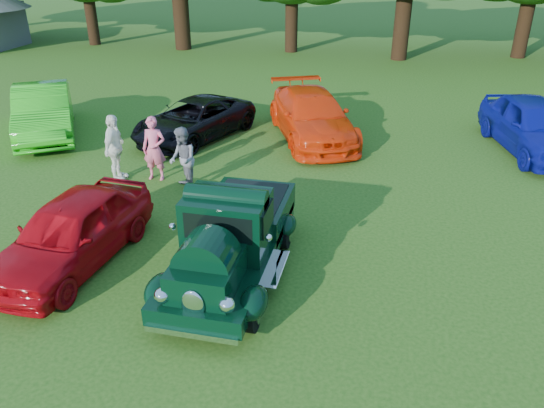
% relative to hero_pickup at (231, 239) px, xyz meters
% --- Properties ---
extents(ground, '(120.00, 120.00, 0.00)m').
position_rel_hero_pickup_xyz_m(ground, '(-0.25, -0.56, -0.80)').
color(ground, '#214B11').
rests_on(ground, ground).
extents(hero_pickup, '(2.20, 4.73, 1.85)m').
position_rel_hero_pickup_xyz_m(hero_pickup, '(0.00, 0.00, 0.00)').
color(hero_pickup, black).
rests_on(hero_pickup, ground).
extents(red_convertible, '(2.05, 4.37, 1.45)m').
position_rel_hero_pickup_xyz_m(red_convertible, '(-3.33, -0.32, -0.08)').
color(red_convertible, '#AE070E').
rests_on(red_convertible, ground).
extents(back_car_lime, '(4.23, 5.24, 1.68)m').
position_rel_hero_pickup_xyz_m(back_car_lime, '(-8.69, 6.73, 0.04)').
color(back_car_lime, green).
rests_on(back_car_lime, ground).
extents(back_car_black, '(3.64, 5.14, 1.30)m').
position_rel_hero_pickup_xyz_m(back_car_black, '(-3.58, 7.58, -0.15)').
color(back_car_black, black).
rests_on(back_car_black, ground).
extents(back_car_orange, '(4.13, 5.80, 1.56)m').
position_rel_hero_pickup_xyz_m(back_car_orange, '(0.29, 8.43, -0.02)').
color(back_car_orange, '#EE3208').
rests_on(back_car_orange, ground).
extents(back_car_blue, '(3.12, 5.32, 1.70)m').
position_rel_hero_pickup_xyz_m(back_car_blue, '(7.29, 8.76, 0.05)').
color(back_car_blue, '#0C128B').
rests_on(back_car_blue, ground).
extents(spectator_pink, '(0.69, 0.48, 1.81)m').
position_rel_hero_pickup_xyz_m(spectator_pink, '(-3.45, 4.07, 0.11)').
color(spectator_pink, '#F46486').
rests_on(spectator_pink, ground).
extents(spectator_grey, '(1.01, 1.07, 1.73)m').
position_rel_hero_pickup_xyz_m(spectator_grey, '(-2.42, 3.59, 0.07)').
color(spectator_grey, gray).
rests_on(spectator_grey, ground).
extents(spectator_white, '(0.56, 1.14, 1.88)m').
position_rel_hero_pickup_xyz_m(spectator_white, '(-4.48, 3.79, 0.14)').
color(spectator_white, white).
rests_on(spectator_white, ground).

